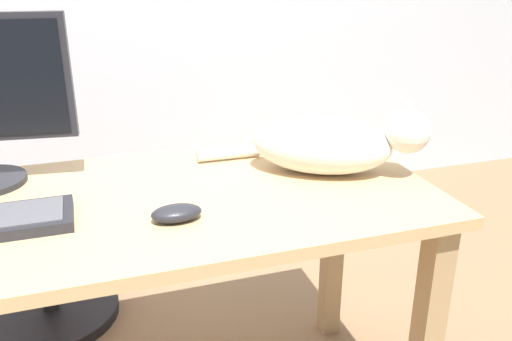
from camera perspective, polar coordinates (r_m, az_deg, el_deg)
The scene contains 4 objects.
desk at distance 1.34m, azimuth -16.95°, elevation -7.53°, with size 1.66×0.65×0.72m.
office_chair at distance 2.04m, azimuth -23.47°, elevation -4.99°, with size 0.48×0.48×0.93m.
cat at distance 1.42m, azimuth 7.87°, elevation 2.86°, with size 0.54×0.35×0.20m.
computer_mouse at distance 1.18m, azimuth -8.37°, elevation -4.45°, with size 0.11×0.06×0.04m, color #232328.
Camera 1 is at (0.02, -1.18, 1.25)m, focal length 38.04 mm.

